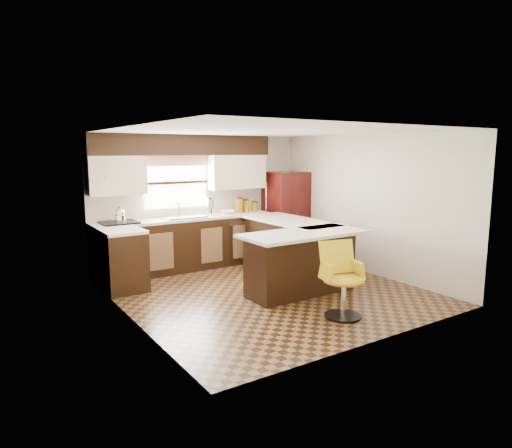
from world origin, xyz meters
TOP-DOWN VIEW (x-y plane):
  - floor at (0.00, 0.00)m, footprint 4.40×4.40m
  - ceiling at (0.00, 0.00)m, footprint 4.40×4.40m
  - wall_back at (0.00, 2.20)m, footprint 4.40×0.00m
  - wall_front at (0.00, -2.20)m, footprint 4.40×0.00m
  - wall_left at (-2.10, 0.00)m, footprint 0.00×4.40m
  - wall_right at (2.10, 0.00)m, footprint 0.00×4.40m
  - base_cab_back at (-0.45, 1.90)m, footprint 3.30×0.60m
  - base_cab_left at (-1.80, 1.25)m, footprint 0.60×0.70m
  - counter_back at (-0.45, 1.90)m, footprint 3.30×0.60m
  - counter_left at (-1.80, 1.25)m, footprint 0.60×0.70m
  - soffit at (-0.40, 2.03)m, footprint 3.40×0.35m
  - upper_cab_left at (-1.62, 2.03)m, footprint 0.94×0.35m
  - upper_cab_right at (0.68, 2.03)m, footprint 1.14×0.35m
  - window_pane at (-0.50, 2.18)m, footprint 1.20×0.02m
  - valance at (-0.50, 2.14)m, footprint 1.30×0.06m
  - sink at (-0.50, 1.88)m, footprint 0.75×0.45m
  - dishwasher at (0.55, 1.61)m, footprint 0.58×0.03m
  - cooktop at (-1.65, 1.88)m, footprint 0.58×0.50m
  - peninsula_long at (0.90, 0.62)m, footprint 0.60×1.95m
  - peninsula_return at (0.38, -0.35)m, footprint 1.65×0.60m
  - counter_pen_long at (0.95, 0.62)m, footprint 0.84×1.95m
  - counter_pen_return at (0.35, -0.44)m, footprint 1.89×0.84m
  - refrigerator at (1.71, 1.82)m, footprint 0.73×0.70m
  - bar_chair at (0.19, -1.45)m, footprint 0.63×0.63m
  - kettle at (-1.63, 1.88)m, footprint 0.18×0.18m
  - percolator at (0.04, 1.90)m, footprint 0.14×0.14m
  - mixing_bowl at (0.40, 1.90)m, footprint 0.34×0.34m
  - canister_large at (0.68, 1.92)m, footprint 0.14×0.14m
  - canister_med at (0.83, 1.92)m, footprint 0.12×0.12m
  - canister_small at (1.03, 1.92)m, footprint 0.12×0.12m

SIDE VIEW (x-z plane):
  - floor at x=0.00m, z-range 0.00..0.00m
  - dishwasher at x=0.55m, z-range 0.04..0.82m
  - base_cab_back at x=-0.45m, z-range 0.00..0.90m
  - base_cab_left at x=-1.80m, z-range 0.00..0.90m
  - peninsula_long at x=0.90m, z-range 0.00..0.90m
  - peninsula_return at x=0.38m, z-range 0.00..0.90m
  - bar_chair at x=0.19m, z-range 0.00..0.97m
  - refrigerator at x=1.71m, z-range 0.00..1.70m
  - counter_back at x=-0.45m, z-range 0.90..0.94m
  - counter_left at x=-1.80m, z-range 0.90..0.94m
  - counter_pen_long at x=0.95m, z-range 0.90..0.94m
  - counter_pen_return at x=0.35m, z-range 0.90..0.94m
  - cooktop at x=-1.65m, z-range 0.94..0.97m
  - sink at x=-0.50m, z-range 0.95..0.98m
  - mixing_bowl at x=0.40m, z-range 0.95..1.01m
  - canister_small at x=1.03m, z-range 0.95..1.12m
  - canister_med at x=0.83m, z-range 0.95..1.17m
  - canister_large at x=0.68m, z-range 0.95..1.21m
  - kettle at x=-1.63m, z-range 0.97..1.21m
  - percolator at x=0.04m, z-range 0.95..1.25m
  - wall_back at x=0.00m, z-range -1.00..3.40m
  - wall_front at x=0.00m, z-range -1.00..3.40m
  - wall_left at x=-2.10m, z-range -1.00..3.40m
  - wall_right at x=2.10m, z-range -1.00..3.40m
  - window_pane at x=-0.50m, z-range 1.10..2.00m
  - upper_cab_left at x=-1.62m, z-range 1.40..2.04m
  - upper_cab_right at x=0.68m, z-range 1.40..2.04m
  - valance at x=-0.50m, z-range 1.85..2.03m
  - soffit at x=-0.40m, z-range 2.04..2.40m
  - ceiling at x=0.00m, z-range 2.40..2.40m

